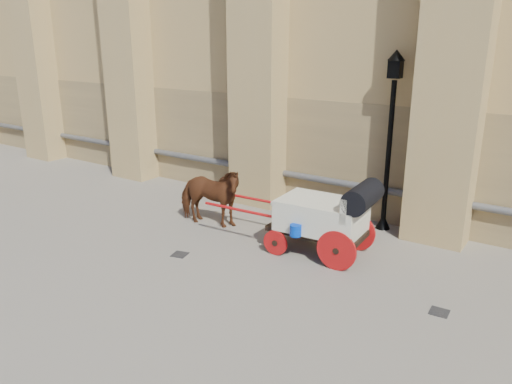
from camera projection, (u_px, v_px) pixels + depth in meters
The scene contains 6 objects.
ground at pixel (206, 253), 11.06m from camera, with size 90.00×90.00×0.00m, color #6C6459.
horse at pixel (209, 196), 12.42m from camera, with size 0.84×1.84×1.55m, color brown.
carriage at pixel (327, 215), 10.70m from camera, with size 3.99×1.46×1.73m.
street_lamp at pixel (390, 137), 11.79m from camera, with size 0.40×0.40×4.31m.
drain_grate_near at pixel (180, 254), 10.96m from camera, with size 0.32×0.32×0.01m, color black.
drain_grate_far at pixel (439, 312), 8.68m from camera, with size 0.32×0.32×0.01m, color black.
Camera 1 is at (6.56, -7.81, 4.61)m, focal length 35.00 mm.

